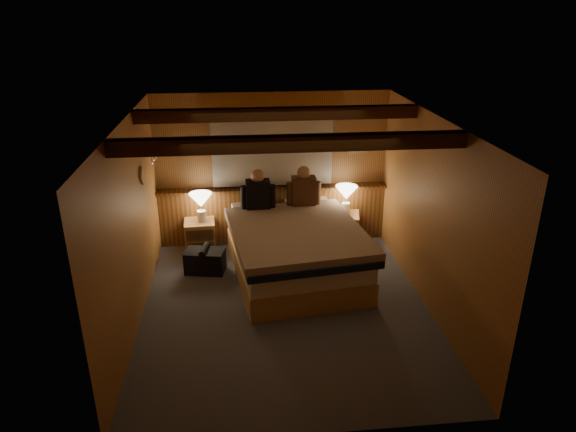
{
  "coord_description": "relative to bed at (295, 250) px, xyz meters",
  "views": [
    {
      "loc": [
        -0.55,
        -5.58,
        3.6
      ],
      "look_at": [
        0.07,
        0.4,
        1.11
      ],
      "focal_mm": 32.0,
      "sensor_mm": 36.0,
      "label": 1
    }
  ],
  "objects": [
    {
      "name": "coat_rail",
      "position": [
        -1.94,
        0.71,
        1.27
      ],
      "size": [
        0.05,
        0.55,
        0.24
      ],
      "color": "silver",
      "rests_on": "wall_left"
    },
    {
      "name": "floor",
      "position": [
        -0.22,
        -0.86,
        -0.4
      ],
      "size": [
        4.2,
        4.2,
        0.0
      ],
      "primitive_type": "plane",
      "color": "#4C515A",
      "rests_on": "ground"
    },
    {
      "name": "lamp_right",
      "position": [
        0.91,
        0.93,
        0.46
      ],
      "size": [
        0.34,
        0.34,
        0.45
      ],
      "color": "white",
      "rests_on": "nightstand_right"
    },
    {
      "name": "person_left",
      "position": [
        -0.47,
        0.73,
        0.61
      ],
      "size": [
        0.52,
        0.22,
        0.63
      ],
      "rotation": [
        0.0,
        0.0,
        0.03
      ],
      "color": "black",
      "rests_on": "bed"
    },
    {
      "name": "wainscot",
      "position": [
        -0.22,
        1.17,
        0.09
      ],
      "size": [
        3.6,
        0.23,
        0.94
      ],
      "color": "brown",
      "rests_on": "wall_back"
    },
    {
      "name": "nightstand_left",
      "position": [
        -1.38,
        0.9,
        -0.15
      ],
      "size": [
        0.48,
        0.44,
        0.51
      ],
      "rotation": [
        0.0,
        0.0,
        0.05
      ],
      "color": "tan",
      "rests_on": "floor"
    },
    {
      "name": "framed_print",
      "position": [
        1.13,
        1.22,
        1.15
      ],
      "size": [
        0.3,
        0.04,
        0.25
      ],
      "color": "tan",
      "rests_on": "wall_back"
    },
    {
      "name": "duffel_bag",
      "position": [
        -1.28,
        0.23,
        -0.23
      ],
      "size": [
        0.6,
        0.43,
        0.4
      ],
      "rotation": [
        0.0,
        0.0,
        -0.19
      ],
      "color": "black",
      "rests_on": "floor"
    },
    {
      "name": "wall_left",
      "position": [
        -2.02,
        -0.86,
        0.8
      ],
      "size": [
        0.0,
        4.2,
        4.2
      ],
      "primitive_type": "plane",
      "rotation": [
        1.57,
        0.0,
        1.57
      ],
      "color": "#B68141",
      "rests_on": "floor"
    },
    {
      "name": "ceiling_beams",
      "position": [
        -0.22,
        -0.71,
        1.91
      ],
      "size": [
        3.6,
        1.65,
        0.16
      ],
      "color": "#4A2912",
      "rests_on": "ceiling"
    },
    {
      "name": "wall_right",
      "position": [
        1.58,
        -0.86,
        0.8
      ],
      "size": [
        0.0,
        4.2,
        4.2
      ],
      "primitive_type": "plane",
      "rotation": [
        1.57,
        0.0,
        -1.57
      ],
      "color": "#B68141",
      "rests_on": "floor"
    },
    {
      "name": "ceiling",
      "position": [
        -0.22,
        -0.86,
        2.0
      ],
      "size": [
        4.2,
        4.2,
        0.0
      ],
      "primitive_type": "plane",
      "rotation": [
        3.14,
        0.0,
        0.0
      ],
      "color": "#BB8D46",
      "rests_on": "wall_back"
    },
    {
      "name": "lamp_left",
      "position": [
        -1.33,
        0.91,
        0.43
      ],
      "size": [
        0.35,
        0.35,
        0.45
      ],
      "color": "white",
      "rests_on": "nightstand_left"
    },
    {
      "name": "curtain_window",
      "position": [
        -0.22,
        1.17,
        1.12
      ],
      "size": [
        2.18,
        0.09,
        1.11
      ],
      "color": "#4A2912",
      "rests_on": "wall_back"
    },
    {
      "name": "person_right",
      "position": [
        0.22,
        0.8,
        0.61
      ],
      "size": [
        0.52,
        0.21,
        0.64
      ],
      "rotation": [
        0.0,
        0.0,
        0.01
      ],
      "color": "#533421",
      "rests_on": "bed"
    },
    {
      "name": "wall_front",
      "position": [
        -0.22,
        -2.96,
        0.8
      ],
      "size": [
        3.6,
        0.0,
        3.6
      ],
      "primitive_type": "plane",
      "rotation": [
        -1.57,
        0.0,
        0.0
      ],
      "color": "#B68141",
      "rests_on": "floor"
    },
    {
      "name": "bed",
      "position": [
        0.0,
        0.0,
        0.0
      ],
      "size": [
        1.99,
        2.45,
        0.77
      ],
      "rotation": [
        0.0,
        0.0,
        0.13
      ],
      "color": "tan",
      "rests_on": "floor"
    },
    {
      "name": "nightstand_right",
      "position": [
        0.87,
        0.89,
        -0.13
      ],
      "size": [
        0.57,
        0.53,
        0.54
      ],
      "rotation": [
        0.0,
        0.0,
        -0.21
      ],
      "color": "tan",
      "rests_on": "floor"
    },
    {
      "name": "wall_back",
      "position": [
        -0.22,
        1.24,
        0.8
      ],
      "size": [
        3.6,
        0.0,
        3.6
      ],
      "primitive_type": "plane",
      "rotation": [
        1.57,
        0.0,
        0.0
      ],
      "color": "#B68141",
      "rests_on": "floor"
    }
  ]
}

